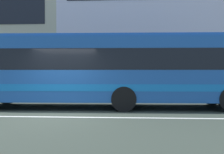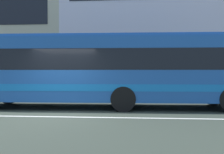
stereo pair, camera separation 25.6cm
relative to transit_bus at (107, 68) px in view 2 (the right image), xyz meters
name	(u,v)px [view 2 (the right image)]	position (x,y,z in m)	size (l,w,h in m)	color
ground_plane	(53,117)	(-1.63, -2.54, -1.74)	(160.00, 160.00, 0.00)	#333B31
lane_centre_line	(53,117)	(-1.63, -2.54, -1.73)	(60.00, 0.16, 0.01)	silver
apartment_block_right	(184,9)	(5.54, 11.84, 5.24)	(19.57, 9.02, 13.95)	silver
transit_bus	(107,68)	(0.00, 0.00, 0.00)	(11.98, 2.82, 3.15)	#1E5099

